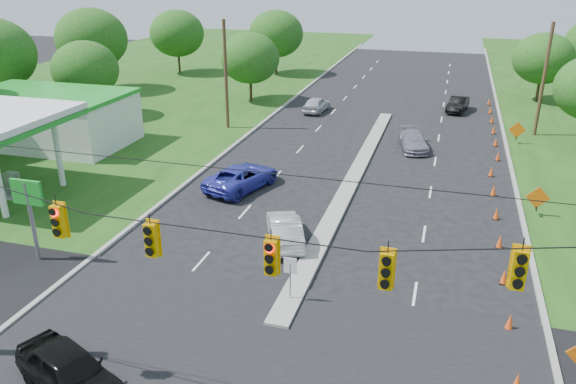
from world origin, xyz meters
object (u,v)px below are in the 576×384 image
(black_sedan, at_px, (70,371))
(blue_pickup, at_px, (242,177))
(gas_station, at_px, (37,117))
(white_sedan, at_px, (285,229))

(black_sedan, xyz_separation_m, blue_pickup, (-0.95, 18.49, -0.02))
(gas_station, relative_size, white_sedan, 4.52)
(gas_station, xyz_separation_m, blue_pickup, (17.21, -2.89, -1.82))
(gas_station, bearing_deg, white_sedan, -22.74)
(gas_station, bearing_deg, blue_pickup, -9.52)
(gas_station, distance_m, blue_pickup, 17.54)
(black_sedan, bearing_deg, gas_station, 63.50)
(white_sedan, bearing_deg, black_sedan, 49.62)
(blue_pickup, bearing_deg, gas_station, 7.95)
(black_sedan, relative_size, blue_pickup, 0.84)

